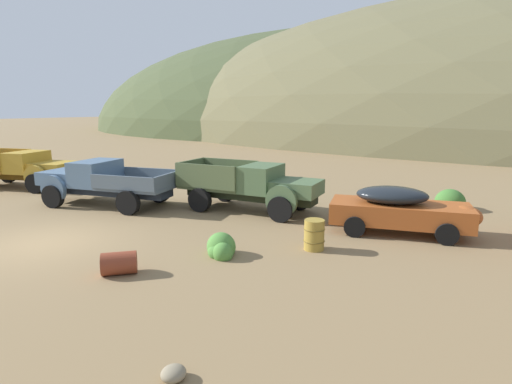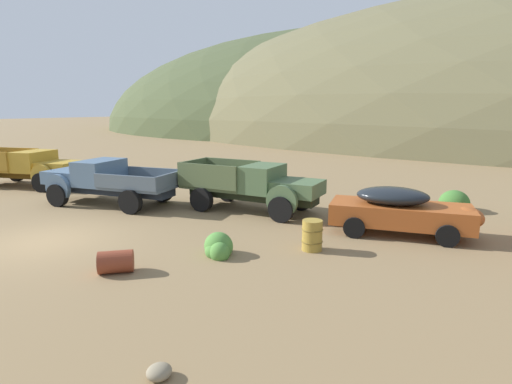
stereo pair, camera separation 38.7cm
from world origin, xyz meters
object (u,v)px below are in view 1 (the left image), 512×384
at_px(car_oxide_orange, 404,210).
at_px(oil_drum_by_truck, 119,263).
at_px(truck_chalk_blue, 98,181).
at_px(truck_mustard, 25,168).
at_px(oil_drum_foreground, 314,235).
at_px(truck_weathered_green, 258,187).

xyz_separation_m(car_oxide_orange, oil_drum_by_truck, (-5.04, -7.39, -0.53)).
relative_size(truck_chalk_blue, oil_drum_by_truck, 6.25).
relative_size(car_oxide_orange, oil_drum_by_truck, 4.85).
distance_m(truck_mustard, oil_drum_foreground, 16.62).
bearing_deg(oil_drum_by_truck, truck_mustard, 160.04).
height_order(car_oxide_orange, oil_drum_by_truck, car_oxide_orange).
height_order(truck_mustard, truck_weathered_green, same).
distance_m(truck_mustard, truck_weathered_green, 12.98).
height_order(car_oxide_orange, oil_drum_foreground, car_oxide_orange).
relative_size(truck_weathered_green, car_oxide_orange, 1.20).
bearing_deg(truck_mustard, oil_drum_foreground, -21.48).
distance_m(truck_weathered_green, car_oxide_orange, 5.62).
bearing_deg(truck_weathered_green, car_oxide_orange, -5.70).
xyz_separation_m(truck_mustard, truck_chalk_blue, (6.38, -0.29, -0.01)).
bearing_deg(truck_weathered_green, truck_mustard, -176.67).
xyz_separation_m(truck_chalk_blue, truck_weathered_green, (6.37, 2.69, 0.00)).
bearing_deg(truck_chalk_blue, truck_weathered_green, -171.97).
height_order(truck_chalk_blue, oil_drum_foreground, truck_chalk_blue).
bearing_deg(oil_drum_by_truck, oil_drum_foreground, 53.00).
height_order(truck_chalk_blue, oil_drum_by_truck, truck_chalk_blue).
relative_size(truck_chalk_blue, oil_drum_foreground, 7.02).
bearing_deg(truck_chalk_blue, truck_mustard, -17.47).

